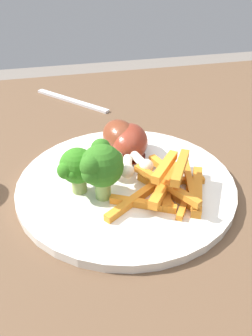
{
  "coord_description": "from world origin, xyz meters",
  "views": [
    {
      "loc": [
        0.11,
        0.41,
        1.03
      ],
      "look_at": [
        0.02,
        0.04,
        0.78
      ],
      "focal_mm": 36.7,
      "sensor_mm": 36.0,
      "label": 1
    }
  ],
  "objects": [
    {
      "name": "chicken_drumstick_far",
      "position": [
        0.01,
        -0.02,
        0.79
      ],
      "size": [
        0.06,
        0.13,
        0.05
      ],
      "color": "#501E11",
      "rests_on": "dinner_plate"
    },
    {
      "name": "dining_table",
      "position": [
        0.0,
        0.0,
        0.64
      ],
      "size": [
        0.96,
        0.88,
        0.75
      ],
      "color": "brown",
      "rests_on": "ground_plane"
    },
    {
      "name": "carrot_fries_pile",
      "position": [
        -0.02,
        0.09,
        0.78
      ],
      "size": [
        0.15,
        0.12,
        0.04
      ],
      "color": "orange",
      "rests_on": "dinner_plate"
    },
    {
      "name": "broccoli_floret_middle",
      "position": [
        0.06,
        0.07,
        0.81
      ],
      "size": [
        0.05,
        0.06,
        0.07
      ],
      "color": "#8FB35F",
      "rests_on": "dinner_plate"
    },
    {
      "name": "fork",
      "position": [
        0.06,
        -0.27,
        0.75
      ],
      "size": [
        0.13,
        0.15,
        0.0
      ],
      "primitive_type": "cube",
      "rotation": [
        0.0,
        0.0,
        2.28
      ],
      "color": "silver",
      "rests_on": "dining_table"
    },
    {
      "name": "broccoli_floret_front",
      "position": [
        0.08,
        0.05,
        0.8
      ],
      "size": [
        0.05,
        0.05,
        0.06
      ],
      "color": "#8C9E54",
      "rests_on": "dinner_plate"
    },
    {
      "name": "chicken_drumstick_near",
      "position": [
        0.0,
        -0.01,
        0.79
      ],
      "size": [
        0.07,
        0.12,
        0.05
      ],
      "color": "#5B1B11",
      "rests_on": "dinner_plate"
    },
    {
      "name": "chicken_drumstick_extra",
      "position": [
        0.0,
        -0.02,
        0.78
      ],
      "size": [
        0.09,
        0.11,
        0.04
      ],
      "color": "#581910",
      "rests_on": "dinner_plate"
    },
    {
      "name": "dinner_plate",
      "position": [
        0.02,
        0.04,
        0.76
      ],
      "size": [
        0.29,
        0.29,
        0.01
      ],
      "primitive_type": "cylinder",
      "color": "white",
      "rests_on": "dining_table"
    }
  ]
}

